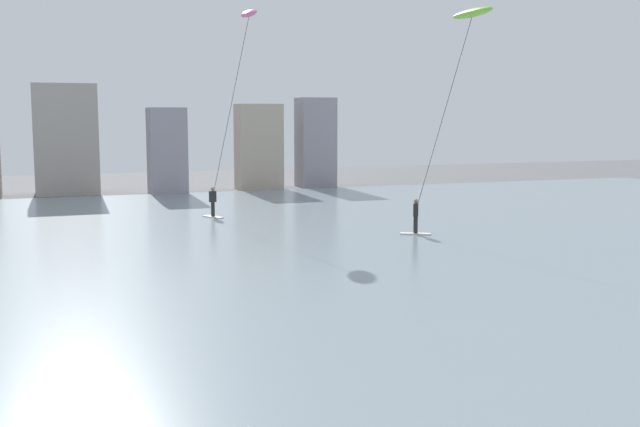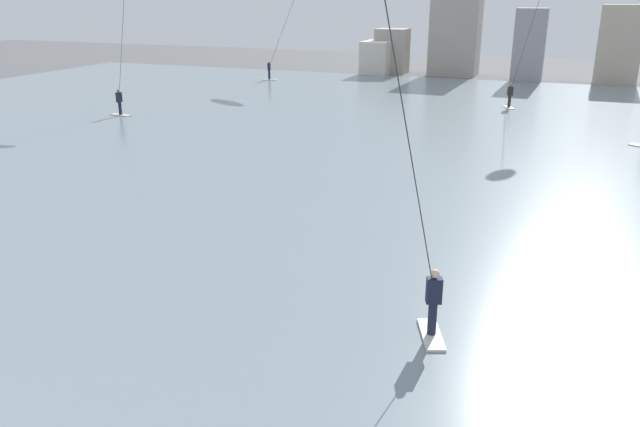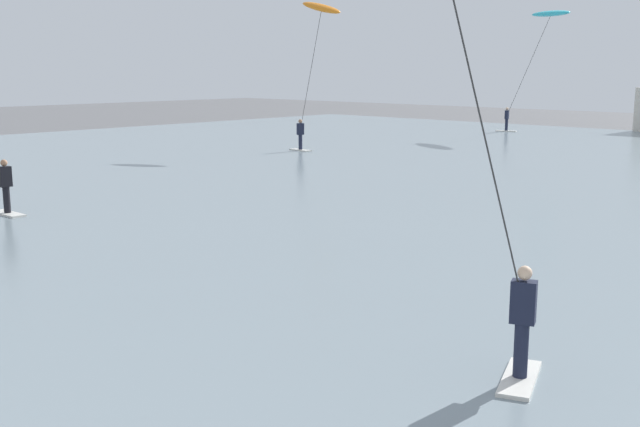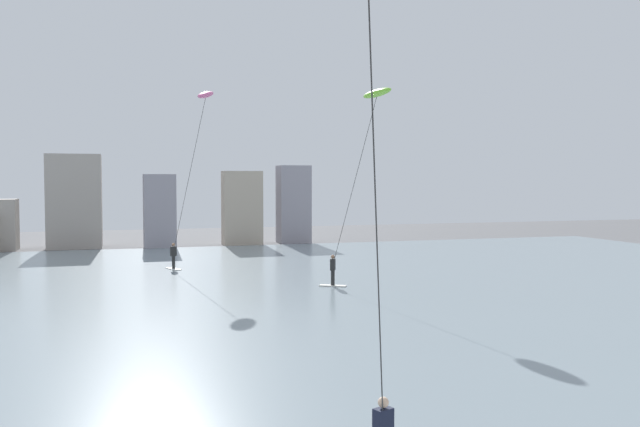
{
  "view_description": "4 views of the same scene",
  "coord_description": "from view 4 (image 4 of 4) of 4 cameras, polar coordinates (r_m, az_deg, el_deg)",
  "views": [
    {
      "loc": [
        -7.59,
        2.56,
        5.53
      ],
      "look_at": [
        -2.94,
        14.83,
        3.86
      ],
      "focal_mm": 43.14,
      "sensor_mm": 36.0,
      "label": 1
    },
    {
      "loc": [
        4.92,
        -0.93,
        7.5
      ],
      "look_at": [
        0.44,
        10.74,
        3.09
      ],
      "focal_mm": 35.52,
      "sensor_mm": 36.0,
      "label": 2
    },
    {
      "loc": [
        7.7,
        2.4,
        4.39
      ],
      "look_at": [
        0.17,
        10.44,
        2.32
      ],
      "focal_mm": 43.58,
      "sensor_mm": 36.0,
      "label": 3
    },
    {
      "loc": [
        -1.78,
        0.78,
        5.62
      ],
      "look_at": [
        1.69,
        12.17,
        5.04
      ],
      "focal_mm": 37.64,
      "sensor_mm": 36.0,
      "label": 4
    }
  ],
  "objects": [
    {
      "name": "water_bay",
      "position": [
        30.75,
        -13.45,
        -7.7
      ],
      "size": [
        84.0,
        52.0,
        0.1
      ],
      "primitive_type": "cube",
      "color": "gray",
      "rests_on": "ground"
    },
    {
      "name": "far_shore_buildings",
      "position": [
        58.57,
        -15.95,
        0.39
      ],
      "size": [
        28.14,
        5.72,
        7.79
      ],
      "color": "beige",
      "rests_on": "ground"
    },
    {
      "name": "kitesurfer_lime",
      "position": [
        34.28,
        4.39,
        8.28
      ],
      "size": [
        3.1,
        3.4,
        10.18
      ],
      "color": "silver",
      "rests_on": "water_bay"
    },
    {
      "name": "kitesurfer_pink",
      "position": [
        42.4,
        -10.04,
        8.22
      ],
      "size": [
        3.35,
        2.89,
        11.29
      ],
      "color": "silver",
      "rests_on": "water_bay"
    }
  ]
}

